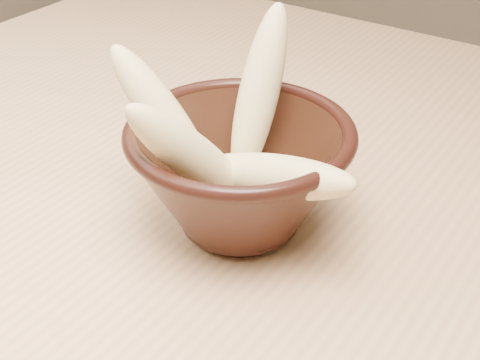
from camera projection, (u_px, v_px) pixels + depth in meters
name	position (u px, v px, depth m)	size (l,w,h in m)	color
table	(318.00, 223.00, 0.73)	(1.20, 0.80, 0.75)	tan
bowl	(240.00, 171.00, 0.56)	(0.19, 0.19, 0.10)	black
milk_puddle	(240.00, 196.00, 0.57)	(0.11, 0.11, 0.01)	#F8EEC8
banana_upright	(259.00, 93.00, 0.57)	(0.04, 0.04, 0.16)	#ECDD8B
banana_left	(164.00, 117.00, 0.57)	(0.04, 0.04, 0.15)	#ECDD8B
banana_across	(270.00, 176.00, 0.52)	(0.04, 0.04, 0.16)	#ECDD8B
banana_front	(193.00, 157.00, 0.51)	(0.04, 0.04, 0.15)	#ECDD8B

